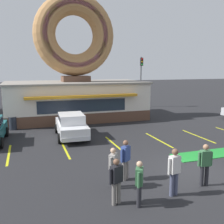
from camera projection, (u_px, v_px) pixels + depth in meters
name	position (u px, v px, depth m)	size (l,w,h in m)	color
ground_plane	(194.00, 170.00, 11.88)	(160.00, 160.00, 0.00)	#232326
donut_shop_building	(76.00, 77.00, 23.45)	(12.30, 6.75, 10.96)	brown
putting_mat	(211.00, 154.00, 14.07)	(4.27, 1.30, 0.03)	#1E842D
mini_donut_near_right	(211.00, 152.00, 14.33)	(0.13, 0.13, 0.04)	#E5C666
mini_donut_mid_centre	(209.00, 151.00, 14.51)	(0.13, 0.13, 0.04)	#E5C666
golf_ball	(203.00, 152.00, 14.27)	(0.04, 0.04, 0.04)	white
car_white	(71.00, 124.00, 17.39)	(2.13, 4.63, 1.60)	silver
pedestrian_blue_sweater_man	(174.00, 170.00, 9.39)	(0.59, 0.31, 1.77)	#474C66
pedestrian_hooded_kid	(139.00, 181.00, 8.69)	(0.39, 0.53, 1.58)	#232328
pedestrian_leather_jacket_man	(116.00, 179.00, 8.80)	(0.56, 0.36, 1.62)	slate
pedestrian_clipboard_woman	(126.00, 158.00, 10.73)	(0.51, 0.41, 1.70)	slate
pedestrian_beanie_man	(205.00, 163.00, 10.18)	(0.59, 0.31, 1.69)	#232328
pedestrian_crossing_woman	(113.00, 166.00, 9.99)	(0.42, 0.49, 1.61)	#232328
trash_bin	(13.00, 123.00, 19.60)	(0.57, 0.57, 0.97)	#232833
traffic_light_pole	(141.00, 75.00, 30.17)	(0.28, 0.47, 5.80)	#595B60
parking_stripe_far_left	(9.00, 154.00, 14.04)	(0.12, 3.60, 0.01)	yellow
parking_stripe_left	(65.00, 149.00, 14.97)	(0.12, 3.60, 0.01)	yellow
parking_stripe_mid_left	(114.00, 144.00, 15.91)	(0.12, 3.60, 0.01)	yellow
parking_stripe_centre	(158.00, 140.00, 16.84)	(0.12, 3.60, 0.01)	yellow
parking_stripe_mid_right	(198.00, 136.00, 17.78)	(0.12, 3.60, 0.01)	yellow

